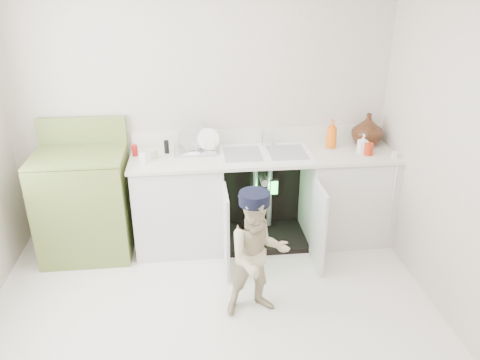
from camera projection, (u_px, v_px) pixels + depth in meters
ground at (214, 327)px, 3.48m from camera, size 3.50×3.50×0.00m
room_shell at (210, 173)px, 2.97m from camera, size 6.00×5.50×1.26m
counter_run at (266, 196)px, 4.44m from camera, size 2.44×1.02×1.21m
avocado_stove at (85, 202)px, 4.24m from camera, size 0.79×0.65×1.22m
repair_worker at (258, 254)px, 3.45m from camera, size 0.54×0.93×1.01m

